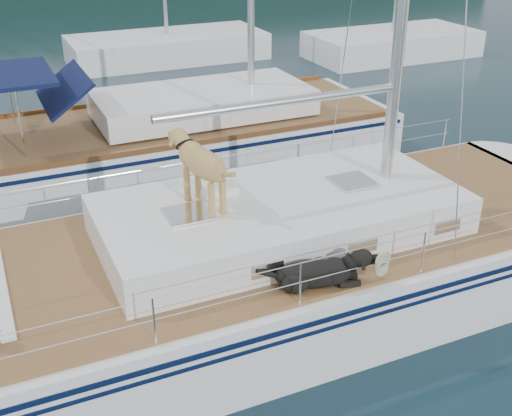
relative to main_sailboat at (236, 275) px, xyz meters
name	(u,v)px	position (x,y,z in m)	size (l,w,h in m)	color
ground	(231,314)	(-0.09, 0.00, -0.68)	(120.00, 120.00, 0.00)	black
main_sailboat	(236,275)	(0.00, 0.00, 0.00)	(12.00, 3.80, 14.01)	white
neighbor_sailboat	(159,143)	(0.58, 5.91, -0.05)	(11.00, 3.50, 13.30)	white
bg_boat_center	(168,48)	(3.91, 16.00, -0.23)	(7.20, 3.00, 11.65)	white
bg_boat_east	(392,44)	(11.91, 13.00, -0.22)	(6.40, 3.00, 11.65)	white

